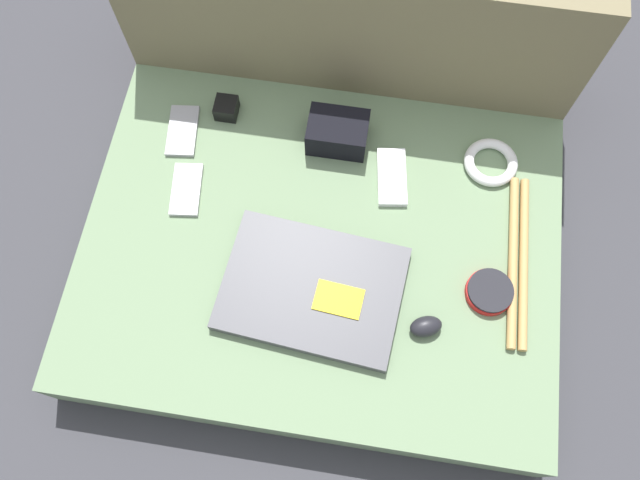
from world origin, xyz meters
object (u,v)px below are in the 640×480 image
(laptop, at_px, (310,288))
(phone_silver, at_px, (392,177))
(computer_mouse, at_px, (426,326))
(camera_pouch, at_px, (339,133))
(charger_brick, at_px, (226,108))
(speaker_puck, at_px, (490,292))
(phone_small, at_px, (186,189))
(phone_black, at_px, (183,131))

(laptop, xyz_separation_m, phone_silver, (0.13, 0.26, -0.01))
(phone_silver, bearing_deg, computer_mouse, -80.71)
(camera_pouch, bearing_deg, computer_mouse, -59.80)
(phone_silver, relative_size, charger_brick, 2.78)
(speaker_puck, bearing_deg, phone_silver, 134.26)
(phone_small, distance_m, camera_pouch, 0.33)
(laptop, height_order, phone_black, laptop)
(laptop, height_order, speaker_puck, laptop)
(computer_mouse, xyz_separation_m, phone_silver, (-0.10, 0.30, -0.01))
(camera_pouch, bearing_deg, charger_brick, 172.62)
(phone_black, height_order, phone_small, same)
(speaker_puck, xyz_separation_m, camera_pouch, (-0.33, 0.29, 0.02))
(phone_silver, relative_size, camera_pouch, 1.10)
(laptop, xyz_separation_m, camera_pouch, (0.01, 0.33, 0.02))
(laptop, relative_size, camera_pouch, 2.90)
(phone_small, bearing_deg, phone_silver, 5.55)
(phone_small, relative_size, charger_brick, 2.53)
(computer_mouse, xyz_separation_m, camera_pouch, (-0.22, 0.37, 0.02))
(phone_black, xyz_separation_m, phone_small, (0.04, -0.13, 0.00))
(laptop, height_order, phone_silver, laptop)
(phone_small, bearing_deg, computer_mouse, -29.69)
(charger_brick, bearing_deg, speaker_puck, -28.91)
(computer_mouse, height_order, speaker_puck, computer_mouse)
(computer_mouse, bearing_deg, phone_silver, 86.60)
(speaker_puck, xyz_separation_m, phone_silver, (-0.21, 0.22, -0.00))
(computer_mouse, height_order, phone_silver, computer_mouse)
(phone_small, bearing_deg, charger_brick, 70.29)
(phone_small, relative_size, camera_pouch, 0.99)
(speaker_puck, bearing_deg, camera_pouch, 139.15)
(laptop, xyz_separation_m, charger_brick, (-0.24, 0.37, 0.01))
(computer_mouse, height_order, phone_black, computer_mouse)
(phone_silver, bearing_deg, phone_small, -175.77)
(phone_black, distance_m, charger_brick, 0.10)
(laptop, relative_size, charger_brick, 7.37)
(phone_silver, bearing_deg, speaker_puck, -54.08)
(speaker_puck, distance_m, camera_pouch, 0.44)
(phone_small, height_order, charger_brick, charger_brick)
(phone_black, relative_size, phone_small, 1.04)
(laptop, xyz_separation_m, phone_black, (-0.32, 0.30, -0.01))
(speaker_puck, relative_size, phone_small, 0.74)
(computer_mouse, distance_m, phone_black, 0.65)
(phone_black, height_order, charger_brick, charger_brick)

